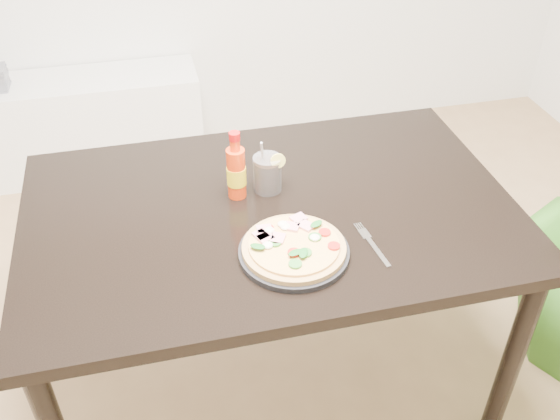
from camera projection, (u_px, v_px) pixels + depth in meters
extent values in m
cube|color=black|center=(270.00, 213.00, 1.79)|extent=(1.40, 0.90, 0.04)
cylinder|color=black|center=(512.00, 361.00, 1.84)|extent=(0.06, 0.06, 0.71)
cylinder|color=black|center=(71.00, 257.00, 2.21)|extent=(0.06, 0.06, 0.71)
cylinder|color=black|center=(408.00, 206.00, 2.44)|extent=(0.06, 0.06, 0.71)
cylinder|color=black|center=(294.00, 252.00, 1.62)|extent=(0.29, 0.29, 0.02)
cylinder|color=tan|center=(294.00, 248.00, 1.61)|extent=(0.27, 0.27, 0.01)
cylinder|color=#D4C55C|center=(294.00, 245.00, 1.60)|extent=(0.23, 0.23, 0.01)
cube|color=pink|center=(298.00, 218.00, 1.68)|extent=(0.05, 0.05, 0.01)
cube|color=pink|center=(265.00, 238.00, 1.61)|extent=(0.05, 0.04, 0.01)
cube|color=pink|center=(261.00, 235.00, 1.62)|extent=(0.05, 0.05, 0.01)
cube|color=pink|center=(278.00, 238.00, 1.61)|extent=(0.05, 0.05, 0.01)
cube|color=pink|center=(291.00, 227.00, 1.65)|extent=(0.05, 0.05, 0.01)
cube|color=pink|center=(264.00, 229.00, 1.64)|extent=(0.04, 0.04, 0.01)
cube|color=pink|center=(306.00, 226.00, 1.65)|extent=(0.05, 0.05, 0.01)
cylinder|color=red|center=(334.00, 246.00, 1.59)|extent=(0.03, 0.03, 0.01)
cylinder|color=red|center=(268.00, 229.00, 1.64)|extent=(0.03, 0.03, 0.01)
cylinder|color=red|center=(294.00, 252.00, 1.57)|extent=(0.03, 0.03, 0.01)
cylinder|color=red|center=(325.00, 232.00, 1.63)|extent=(0.03, 0.03, 0.01)
cylinder|color=red|center=(276.00, 240.00, 1.61)|extent=(0.03, 0.03, 0.01)
cylinder|color=#327A28|center=(315.00, 237.00, 1.61)|extent=(0.03, 0.03, 0.01)
cylinder|color=#327A28|center=(295.00, 264.00, 1.53)|extent=(0.03, 0.03, 0.01)
cylinder|color=#327A28|center=(300.00, 224.00, 1.66)|extent=(0.03, 0.03, 0.01)
cylinder|color=#327A28|center=(305.00, 253.00, 1.57)|extent=(0.03, 0.03, 0.01)
cylinder|color=#327A28|center=(275.00, 242.00, 1.60)|extent=(0.03, 0.03, 0.01)
ellipsoid|color=#EEE3CD|center=(269.00, 230.00, 1.64)|extent=(0.03, 0.03, 0.01)
ellipsoid|color=#EEE3CD|center=(283.00, 224.00, 1.66)|extent=(0.03, 0.03, 0.01)
ellipsoid|color=#EEE3CD|center=(286.00, 227.00, 1.65)|extent=(0.03, 0.03, 0.01)
ellipsoid|color=#EEE3CD|center=(268.00, 245.00, 1.59)|extent=(0.03, 0.03, 0.01)
ellipsoid|color=#EEE3CD|center=(315.00, 238.00, 1.61)|extent=(0.03, 0.03, 0.01)
ellipsoid|color=#17611C|center=(303.00, 253.00, 1.56)|extent=(0.04, 0.05, 0.00)
ellipsoid|color=#17611C|center=(316.00, 224.00, 1.65)|extent=(0.05, 0.04, 0.00)
ellipsoid|color=#17611C|center=(258.00, 246.00, 1.58)|extent=(0.05, 0.04, 0.00)
ellipsoid|color=#17611C|center=(295.00, 252.00, 1.56)|extent=(0.04, 0.03, 0.00)
cylinder|color=red|center=(236.00, 173.00, 1.78)|extent=(0.07, 0.07, 0.16)
cylinder|color=yellow|center=(236.00, 176.00, 1.79)|extent=(0.06, 0.06, 0.06)
cylinder|color=red|center=(235.00, 145.00, 1.72)|extent=(0.03, 0.03, 0.03)
cylinder|color=red|center=(234.00, 136.00, 1.71)|extent=(0.03, 0.03, 0.02)
cylinder|color=black|center=(267.00, 175.00, 1.83)|extent=(0.08, 0.08, 0.10)
cylinder|color=silver|center=(267.00, 174.00, 1.82)|extent=(0.08, 0.08, 0.11)
cylinder|color=#F2E059|center=(278.00, 161.00, 1.78)|extent=(0.04, 0.01, 0.04)
cylinder|color=#B2B2B7|center=(263.00, 163.00, 1.81)|extent=(0.03, 0.06, 0.17)
cube|color=silver|center=(378.00, 252.00, 1.62)|extent=(0.03, 0.12, 0.00)
cube|color=silver|center=(365.00, 234.00, 1.68)|extent=(0.03, 0.04, 0.00)
cube|color=silver|center=(356.00, 227.00, 1.71)|extent=(0.01, 0.03, 0.00)
cube|color=silver|center=(358.00, 227.00, 1.71)|extent=(0.01, 0.03, 0.00)
cube|color=silver|center=(360.00, 227.00, 1.71)|extent=(0.01, 0.03, 0.00)
cube|color=silver|center=(362.00, 226.00, 1.71)|extent=(0.01, 0.03, 0.00)
cube|color=white|center=(61.00, 127.00, 3.14)|extent=(1.40, 0.34, 0.50)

